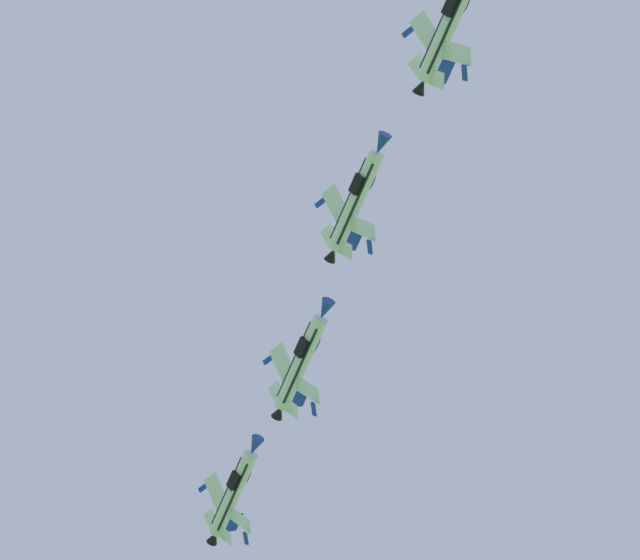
# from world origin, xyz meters

# --- Properties ---
(fighter_jet_lead) EXTENTS (6.69, 15.95, 8.25)m
(fighter_jet_lead) POSITION_xyz_m (25.37, 27.64, 139.55)
(fighter_jet_lead) COLOR white
(fighter_jet_left_wing) EXTENTS (6.77, 15.95, 8.20)m
(fighter_jet_left_wing) POSITION_xyz_m (23.61, 49.89, 143.04)
(fighter_jet_left_wing) COLOR white
(fighter_jet_right_wing) EXTENTS (6.70, 15.95, 8.25)m
(fighter_jet_right_wing) POSITION_xyz_m (23.73, 68.44, 138.67)
(fighter_jet_right_wing) COLOR white
(fighter_jet_left_outer) EXTENTS (6.98, 15.95, 8.04)m
(fighter_jet_left_outer) POSITION_xyz_m (22.29, 89.07, 141.04)
(fighter_jet_left_outer) COLOR white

